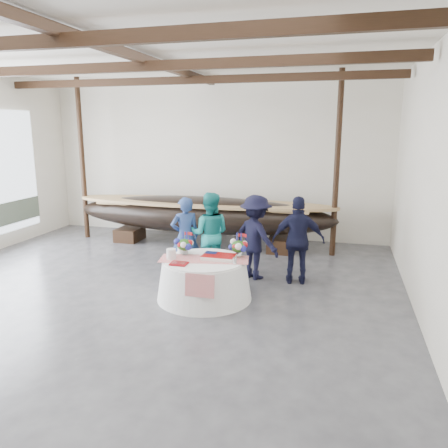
# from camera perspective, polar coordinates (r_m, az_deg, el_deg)

# --- Properties ---
(floor) EXTENTS (10.00, 12.00, 0.01)m
(floor) POSITION_cam_1_polar(r_m,az_deg,el_deg) (7.90, -14.07, -11.44)
(floor) COLOR #3D3D42
(floor) RESTS_ON ground
(wall_back) EXTENTS (10.00, 0.02, 4.50)m
(wall_back) POSITION_cam_1_polar(r_m,az_deg,el_deg) (12.82, -1.35, 8.46)
(wall_back) COLOR silver
(wall_back) RESTS_ON ground
(wall_right) EXTENTS (0.02, 12.00, 4.50)m
(wall_right) POSITION_cam_1_polar(r_m,az_deg,el_deg) (6.45, 27.14, 3.05)
(wall_right) COLOR silver
(wall_right) RESTS_ON ground
(ceiling) EXTENTS (10.00, 12.00, 0.01)m
(ceiling) POSITION_cam_1_polar(r_m,az_deg,el_deg) (7.36, -16.07, 22.57)
(ceiling) COLOR white
(ceiling) RESTS_ON wall_back
(pavilion_structure) EXTENTS (9.80, 11.76, 4.50)m
(pavilion_structure) POSITION_cam_1_polar(r_m,az_deg,el_deg) (7.99, -12.71, 18.30)
(pavilion_structure) COLOR black
(pavilion_structure) RESTS_ON ground
(longboat_display) EXTENTS (7.20, 1.44, 1.35)m
(longboat_display) POSITION_cam_1_polar(r_m,az_deg,el_deg) (11.76, -2.97, 1.25)
(longboat_display) COLOR black
(longboat_display) RESTS_ON ground
(banquet_table) EXTENTS (1.78, 1.78, 0.76)m
(banquet_table) POSITION_cam_1_polar(r_m,az_deg,el_deg) (8.25, -2.59, -7.16)
(banquet_table) COLOR white
(banquet_table) RESTS_ON ground
(tabletop_items) EXTENTS (1.71, 1.01, 0.40)m
(tabletop_items) POSITION_cam_1_polar(r_m,az_deg,el_deg) (8.24, -2.11, -3.29)
(tabletop_items) COLOR red
(tabletop_items) RESTS_ON banquet_table
(guest_woman_blue) EXTENTS (0.75, 0.70, 1.72)m
(guest_woman_blue) POSITION_cam_1_polar(r_m,az_deg,el_deg) (9.44, -5.09, -1.61)
(guest_woman_blue) COLOR navy
(guest_woman_blue) RESTS_ON ground
(guest_woman_teal) EXTENTS (0.98, 0.82, 1.81)m
(guest_woman_teal) POSITION_cam_1_polar(r_m,az_deg,el_deg) (9.44, -1.89, -1.29)
(guest_woman_teal) COLOR teal
(guest_woman_teal) RESTS_ON ground
(guest_man_left) EXTENTS (1.33, 1.18, 1.79)m
(guest_man_left) POSITION_cam_1_polar(r_m,az_deg,el_deg) (9.21, 4.16, -1.73)
(guest_man_left) COLOR black
(guest_man_left) RESTS_ON ground
(guest_man_right) EXTENTS (1.12, 0.59, 1.81)m
(guest_man_right) POSITION_cam_1_polar(r_m,az_deg,el_deg) (9.01, 9.67, -2.14)
(guest_man_right) COLOR black
(guest_man_right) RESTS_ON ground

